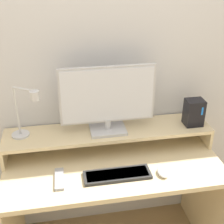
{
  "coord_description": "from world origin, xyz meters",
  "views": [
    {
      "loc": [
        -0.27,
        -1.17,
        1.81
      ],
      "look_at": [
        -0.0,
        0.32,
        1.02
      ],
      "focal_mm": 50.0,
      "sensor_mm": 36.0,
      "label": 1
    }
  ],
  "objects_px": {
    "desk_lamp": "(26,114)",
    "router_dock": "(194,112)",
    "keyboard": "(117,175)",
    "monitor": "(108,99)",
    "remote_control": "(59,179)",
    "mouse": "(163,172)"
  },
  "relations": [
    {
      "from": "monitor",
      "to": "mouse",
      "type": "distance_m",
      "value": 0.52
    },
    {
      "from": "monitor",
      "to": "desk_lamp",
      "type": "relative_size",
      "value": 1.77
    },
    {
      "from": "monitor",
      "to": "mouse",
      "type": "height_order",
      "value": "monitor"
    },
    {
      "from": "router_dock",
      "to": "keyboard",
      "type": "distance_m",
      "value": 0.63
    },
    {
      "from": "monitor",
      "to": "remote_control",
      "type": "relative_size",
      "value": 3.13
    },
    {
      "from": "monitor",
      "to": "keyboard",
      "type": "distance_m",
      "value": 0.43
    },
    {
      "from": "monitor",
      "to": "router_dock",
      "type": "relative_size",
      "value": 3.3
    },
    {
      "from": "router_dock",
      "to": "mouse",
      "type": "distance_m",
      "value": 0.45
    },
    {
      "from": "desk_lamp",
      "to": "mouse",
      "type": "relative_size",
      "value": 3.33
    },
    {
      "from": "keyboard",
      "to": "mouse",
      "type": "relative_size",
      "value": 3.94
    },
    {
      "from": "desk_lamp",
      "to": "remote_control",
      "type": "distance_m",
      "value": 0.41
    },
    {
      "from": "keyboard",
      "to": "mouse",
      "type": "xyz_separation_m",
      "value": [
        0.25,
        -0.03,
        0.0
      ]
    },
    {
      "from": "monitor",
      "to": "router_dock",
      "type": "distance_m",
      "value": 0.55
    },
    {
      "from": "monitor",
      "to": "remote_control",
      "type": "bearing_deg",
      "value": -141.2
    },
    {
      "from": "monitor",
      "to": "remote_control",
      "type": "distance_m",
      "value": 0.52
    },
    {
      "from": "monitor",
      "to": "desk_lamp",
      "type": "bearing_deg",
      "value": 179.24
    },
    {
      "from": "router_dock",
      "to": "mouse",
      "type": "height_order",
      "value": "router_dock"
    },
    {
      "from": "desk_lamp",
      "to": "router_dock",
      "type": "height_order",
      "value": "desk_lamp"
    },
    {
      "from": "remote_control",
      "to": "monitor",
      "type": "bearing_deg",
      "value": 38.8
    },
    {
      "from": "keyboard",
      "to": "desk_lamp",
      "type": "bearing_deg",
      "value": 149.54
    },
    {
      "from": "desk_lamp",
      "to": "remote_control",
      "type": "bearing_deg",
      "value": -58.23
    },
    {
      "from": "desk_lamp",
      "to": "mouse",
      "type": "bearing_deg",
      "value": -22.93
    }
  ]
}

